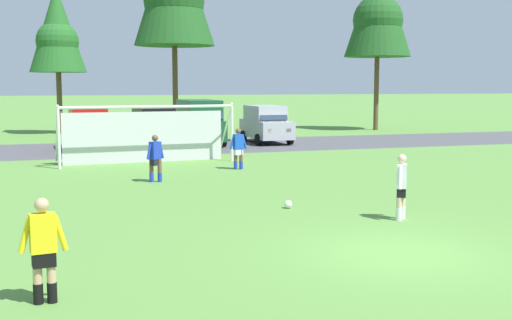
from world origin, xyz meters
TOP-DOWN VIEW (x-y plane):
  - ground_plane at (0.00, 15.00)m, footprint 400.00×400.00m
  - parking_lot_strip at (0.00, 23.37)m, footprint 52.00×8.40m
  - soccer_ball at (-0.43, 5.09)m, footprint 0.22×0.22m
  - soccer_goal at (-2.60, 16.64)m, footprint 7.52×2.39m
  - referee at (-6.70, -0.88)m, footprint 0.75×0.29m
  - player_striker_near at (-3.10, 10.97)m, footprint 0.69×0.43m
  - player_midfield_center at (1.70, 2.84)m, footprint 0.51×0.64m
  - player_defender_far at (0.58, 13.32)m, footprint 0.75×0.31m
  - parked_car_slot_far_left at (-4.62, 23.29)m, footprint 2.25×4.66m
  - parked_car_slot_left at (-1.31, 22.58)m, footprint 2.29×4.68m
  - parked_car_slot_center_left at (1.52, 24.24)m, footprint 2.22×4.81m
  - parked_car_slot_center at (5.46, 24.21)m, footprint 2.15×4.60m
  - tree_mid_left at (-5.82, 35.28)m, footprint 3.81×3.81m
  - tree_mid_right at (16.84, 31.93)m, footprint 4.91×4.91m

SIDE VIEW (x-z plane):
  - ground_plane at x=0.00m, z-range 0.00..0.00m
  - parking_lot_strip at x=0.00m, z-range 0.00..0.01m
  - soccer_ball at x=-0.43m, z-range 0.00..0.22m
  - referee at x=-6.70m, z-range 0.00..1.64m
  - player_striker_near at x=-3.10m, z-range 0.00..1.64m
  - player_midfield_center at x=1.70m, z-range 0.00..1.64m
  - player_defender_far at x=0.58m, z-range 0.00..1.64m
  - parked_car_slot_far_left at x=-4.62m, z-range 0.03..2.19m
  - parked_car_slot_left at x=-1.31m, z-range 0.03..2.19m
  - parked_car_slot_center at x=5.46m, z-range 0.03..2.19m
  - soccer_goal at x=-2.60m, z-range 0.01..2.58m
  - parked_car_slot_center_left at x=1.52m, z-range 0.08..2.60m
  - tree_mid_left at x=-5.82m, z-range 1.90..12.06m
  - tree_mid_right at x=16.84m, z-range 2.46..15.56m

